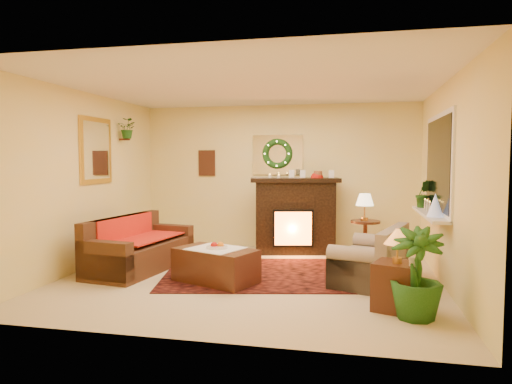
% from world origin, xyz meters
% --- Properties ---
extents(floor, '(5.00, 5.00, 0.00)m').
position_xyz_m(floor, '(0.00, 0.00, 0.00)').
color(floor, beige).
rests_on(floor, ground).
extents(ceiling, '(5.00, 5.00, 0.00)m').
position_xyz_m(ceiling, '(0.00, 0.00, 2.60)').
color(ceiling, white).
rests_on(ceiling, ground).
extents(wall_back, '(5.00, 5.00, 0.00)m').
position_xyz_m(wall_back, '(0.00, 2.25, 1.30)').
color(wall_back, '#EFD88C').
rests_on(wall_back, ground).
extents(wall_front, '(5.00, 5.00, 0.00)m').
position_xyz_m(wall_front, '(0.00, -2.25, 1.30)').
color(wall_front, '#EFD88C').
rests_on(wall_front, ground).
extents(wall_left, '(4.50, 4.50, 0.00)m').
position_xyz_m(wall_left, '(-2.50, 0.00, 1.30)').
color(wall_left, '#EFD88C').
rests_on(wall_left, ground).
extents(wall_right, '(4.50, 4.50, 0.00)m').
position_xyz_m(wall_right, '(2.50, 0.00, 1.30)').
color(wall_right, '#EFD88C').
rests_on(wall_right, ground).
extents(area_rug, '(2.91, 2.41, 0.01)m').
position_xyz_m(area_rug, '(0.05, 0.19, 0.01)').
color(area_rug, '#5B0607').
rests_on(area_rug, floor).
extents(sofa, '(1.04, 1.89, 0.77)m').
position_xyz_m(sofa, '(-1.68, 0.12, 0.43)').
color(sofa, '#432C18').
rests_on(sofa, floor).
extents(red_throw, '(0.80, 1.30, 0.02)m').
position_xyz_m(red_throw, '(-1.73, 0.23, 0.46)').
color(red_throw, red).
rests_on(red_throw, sofa).
extents(fireplace, '(1.40, 0.70, 1.23)m').
position_xyz_m(fireplace, '(0.38, 1.76, 0.55)').
color(fireplace, '#351D14').
rests_on(fireplace, floor).
extents(poinsettia, '(0.21, 0.21, 0.21)m').
position_xyz_m(poinsettia, '(0.76, 1.76, 1.30)').
color(poinsettia, '#A21309').
rests_on(poinsettia, fireplace).
extents(mantel_candle_a, '(0.06, 0.06, 0.18)m').
position_xyz_m(mantel_candle_a, '(-0.05, 1.75, 1.26)').
color(mantel_candle_a, '#FFFCCD').
rests_on(mantel_candle_a, fireplace).
extents(mantel_candle_b, '(0.06, 0.06, 0.17)m').
position_xyz_m(mantel_candle_b, '(0.11, 1.72, 1.26)').
color(mantel_candle_b, beige).
rests_on(mantel_candle_b, fireplace).
extents(mantel_mirror, '(0.92, 0.02, 0.72)m').
position_xyz_m(mantel_mirror, '(0.00, 2.23, 1.70)').
color(mantel_mirror, white).
rests_on(mantel_mirror, wall_back).
extents(wreath, '(0.55, 0.11, 0.55)m').
position_xyz_m(wreath, '(0.00, 2.19, 1.72)').
color(wreath, '#194719').
rests_on(wreath, wall_back).
extents(wall_art, '(0.32, 0.03, 0.48)m').
position_xyz_m(wall_art, '(-1.35, 2.23, 1.55)').
color(wall_art, '#381E11').
rests_on(wall_art, wall_back).
extents(gold_mirror, '(0.03, 0.84, 1.00)m').
position_xyz_m(gold_mirror, '(-2.48, 0.30, 1.75)').
color(gold_mirror, gold).
rests_on(gold_mirror, wall_left).
extents(hanging_plant, '(0.33, 0.28, 0.36)m').
position_xyz_m(hanging_plant, '(-2.34, 1.05, 1.97)').
color(hanging_plant, '#194719').
rests_on(hanging_plant, wall_left).
extents(loveseat, '(1.09, 1.44, 0.74)m').
position_xyz_m(loveseat, '(1.58, 0.11, 0.42)').
color(loveseat, gray).
rests_on(loveseat, floor).
extents(window_frame, '(0.03, 1.86, 1.36)m').
position_xyz_m(window_frame, '(2.48, 0.55, 1.55)').
color(window_frame, white).
rests_on(window_frame, wall_right).
extents(window_glass, '(0.02, 1.70, 1.22)m').
position_xyz_m(window_glass, '(2.47, 0.55, 1.55)').
color(window_glass, black).
rests_on(window_glass, wall_right).
extents(window_sill, '(0.22, 1.86, 0.04)m').
position_xyz_m(window_sill, '(2.38, 0.55, 0.87)').
color(window_sill, white).
rests_on(window_sill, wall_right).
extents(mini_tree, '(0.20, 0.20, 0.29)m').
position_xyz_m(mini_tree, '(2.37, 0.07, 1.04)').
color(mini_tree, silver).
rests_on(mini_tree, window_sill).
extents(sill_plant, '(0.30, 0.24, 0.55)m').
position_xyz_m(sill_plant, '(2.39, 1.21, 1.08)').
color(sill_plant, '#163611').
rests_on(sill_plant, window_sill).
extents(side_table_round, '(0.55, 0.55, 0.62)m').
position_xyz_m(side_table_round, '(1.56, 1.61, 0.33)').
color(side_table_round, black).
rests_on(side_table_round, floor).
extents(lamp_cream, '(0.29, 0.29, 0.45)m').
position_xyz_m(lamp_cream, '(1.55, 1.64, 0.88)').
color(lamp_cream, '#FFE9B3').
rests_on(lamp_cream, side_table_round).
extents(end_table_square, '(0.54, 0.54, 0.52)m').
position_xyz_m(end_table_square, '(1.81, -1.00, 0.27)').
color(end_table_square, black).
rests_on(end_table_square, floor).
extents(lamp_tiffany, '(0.28, 0.28, 0.41)m').
position_xyz_m(lamp_tiffany, '(1.82, -1.03, 0.74)').
color(lamp_tiffany, '#D8580C').
rests_on(lamp_tiffany, end_table_square).
extents(coffee_table, '(1.20, 0.94, 0.44)m').
position_xyz_m(coffee_table, '(-0.39, -0.34, 0.21)').
color(coffee_table, '#412611').
rests_on(coffee_table, floor).
extents(fruit_bowl, '(0.28, 0.28, 0.06)m').
position_xyz_m(fruit_bowl, '(-0.37, -0.34, 0.45)').
color(fruit_bowl, white).
rests_on(fruit_bowl, coffee_table).
extents(floor_palm, '(1.77, 1.77, 2.78)m').
position_xyz_m(floor_palm, '(1.99, -1.23, 0.45)').
color(floor_palm, '#2B5C21').
rests_on(floor_palm, floor).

